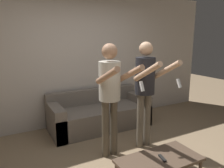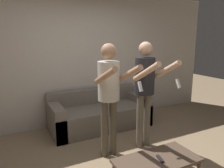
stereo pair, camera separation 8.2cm
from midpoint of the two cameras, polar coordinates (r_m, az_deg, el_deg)
name	(u,v)px [view 2 (the right image)]	position (r m, az deg, el deg)	size (l,w,h in m)	color
ground_plane	(130,167)	(3.29, 5.46, -20.85)	(14.00, 14.00, 0.00)	#937A5B
wall_back	(81,59)	(4.55, -7.55, 6.55)	(6.40, 0.06, 2.70)	beige
couch	(100,114)	(4.45, -2.69, -7.88)	(1.97, 0.84, 0.73)	slate
person_standing_left	(109,88)	(3.15, 0.06, -1.04)	(0.44, 0.74, 1.70)	brown
person_standing_right	(145,83)	(3.47, 9.40, 0.13)	(0.43, 0.75, 1.72)	#6B6051
coffee_table	(157,162)	(2.86, 12.54, -19.20)	(1.03, 0.52, 0.35)	brown
remote_on_table	(160,159)	(2.83, 13.31, -18.47)	(0.07, 0.15, 0.02)	black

